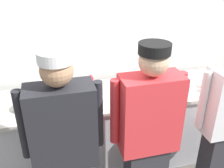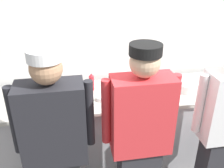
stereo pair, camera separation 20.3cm
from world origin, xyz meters
TOP-DOWN VIEW (x-y plane):
  - wall_back at (0.00, 0.89)m, footprint 4.48×0.10m
  - prep_counter at (0.00, 0.39)m, footprint 2.85×0.74m
  - chef_near_left at (-0.71, -0.40)m, footprint 0.62×0.24m
  - chef_center at (-0.04, -0.40)m, footprint 0.62×0.24m
  - plate_stack_front at (-1.02, 0.28)m, footprint 0.20×0.20m
  - plate_stack_rear at (0.68, 0.32)m, footprint 0.24×0.24m
  - mixing_bowl_steel at (-0.80, 0.49)m, footprint 0.35×0.35m
  - sheet_tray at (0.19, 0.42)m, footprint 0.51×0.40m
  - squeeze_bottle_primary at (0.95, 0.24)m, footprint 0.06×0.06m
  - squeeze_bottle_secondary at (-0.34, 0.51)m, footprint 0.05×0.05m
  - squeeze_bottle_spare at (1.05, 0.20)m, footprint 0.06×0.06m
  - ramekin_orange_sauce at (-0.50, 0.28)m, footprint 0.08×0.08m
  - ramekin_yellow_sauce at (0.85, 0.17)m, footprint 0.10×0.10m
  - ramekin_red_sauce at (-0.27, 0.26)m, footprint 0.09×0.09m
  - deli_cup at (-0.50, 0.44)m, footprint 0.09×0.09m
  - chefs_knife at (0.91, 0.44)m, footprint 0.28×0.03m

SIDE VIEW (x-z plane):
  - prep_counter at x=0.00m, z-range 0.00..0.92m
  - chef_center at x=-0.04m, z-range 0.06..1.77m
  - chef_near_left at x=-0.71m, z-range 0.06..1.78m
  - chefs_knife at x=0.91m, z-range 0.92..0.93m
  - sheet_tray at x=0.19m, z-range 0.92..0.94m
  - ramekin_red_sauce at x=-0.27m, z-range 0.92..0.96m
  - ramekin_orange_sauce at x=-0.50m, z-range 0.92..0.97m
  - ramekin_yellow_sauce at x=0.85m, z-range 0.92..0.97m
  - plate_stack_front at x=-1.02m, z-range 0.92..1.00m
  - plate_stack_rear at x=0.68m, z-range 0.92..1.01m
  - deli_cup at x=-0.50m, z-range 0.92..1.03m
  - mixing_bowl_steel at x=-0.80m, z-range 0.92..1.05m
  - squeeze_bottle_primary at x=0.95m, z-range 0.91..1.11m
  - squeeze_bottle_secondary at x=-0.34m, z-range 0.91..1.11m
  - squeeze_bottle_spare at x=1.05m, z-range 0.91..1.13m
  - wall_back at x=0.00m, z-range 0.00..2.70m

